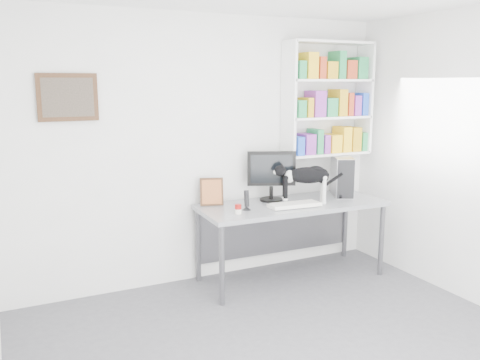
# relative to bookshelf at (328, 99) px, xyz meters

# --- Properties ---
(room) EXTENTS (4.01, 4.01, 2.70)m
(room) POSITION_rel_bookshelf_xyz_m (-1.40, -1.85, -0.50)
(room) COLOR #5B5B60
(room) RESTS_ON ground
(bookshelf) EXTENTS (1.03, 0.28, 1.24)m
(bookshelf) POSITION_rel_bookshelf_xyz_m (0.00, 0.00, 0.00)
(bookshelf) COLOR white
(bookshelf) RESTS_ON room
(wall_art) EXTENTS (0.52, 0.04, 0.42)m
(wall_art) POSITION_rel_bookshelf_xyz_m (-2.70, 0.12, 0.05)
(wall_art) COLOR #492D17
(wall_art) RESTS_ON room
(desk) EXTENTS (1.96, 0.81, 0.81)m
(desk) POSITION_rel_bookshelf_xyz_m (-0.61, -0.28, -1.45)
(desk) COLOR gray
(desk) RESTS_ON room
(monitor) EXTENTS (0.56, 0.42, 0.53)m
(monitor) POSITION_rel_bookshelf_xyz_m (-0.75, -0.09, -0.78)
(monitor) COLOR black
(monitor) RESTS_ON desk
(keyboard) EXTENTS (0.54, 0.24, 0.04)m
(keyboard) POSITION_rel_bookshelf_xyz_m (-0.67, -0.42, -1.02)
(keyboard) COLOR white
(keyboard) RESTS_ON desk
(pc_tower) EXTENTS (0.36, 0.47, 0.43)m
(pc_tower) POSITION_rel_bookshelf_xyz_m (0.09, -0.18, -0.83)
(pc_tower) COLOR #A3A3A8
(pc_tower) RESTS_ON desk
(speaker) EXTENTS (0.10, 0.10, 0.20)m
(speaker) POSITION_rel_bookshelf_xyz_m (-1.16, -0.33, -0.94)
(speaker) COLOR black
(speaker) RESTS_ON desk
(leaning_print) EXTENTS (0.25, 0.16, 0.29)m
(leaning_print) POSITION_rel_bookshelf_xyz_m (-1.39, -0.00, -0.90)
(leaning_print) COLOR #492D17
(leaning_print) RESTS_ON desk
(soup_can) EXTENTS (0.08, 0.08, 0.09)m
(soup_can) POSITION_rel_bookshelf_xyz_m (-1.30, -0.43, -1.00)
(soup_can) COLOR #9F100D
(soup_can) RESTS_ON desk
(cat) EXTENTS (0.66, 0.40, 0.39)m
(cat) POSITION_rel_bookshelf_xyz_m (-0.49, -0.35, -0.85)
(cat) COLOR black
(cat) RESTS_ON desk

